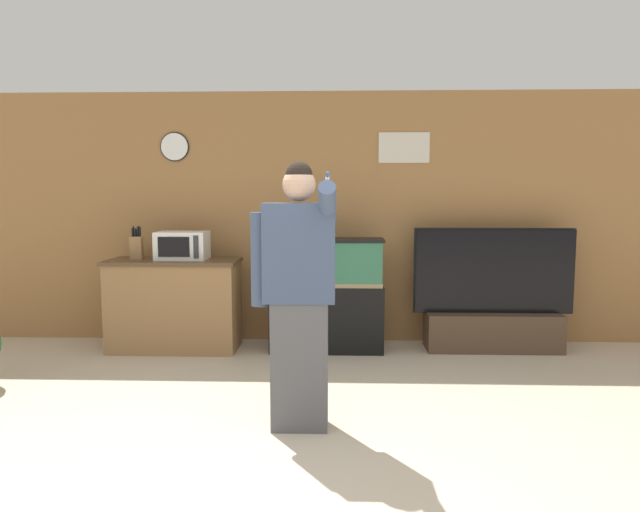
# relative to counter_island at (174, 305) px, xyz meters

# --- Properties ---
(ground_plane) EXTENTS (18.00, 18.00, 0.00)m
(ground_plane) POSITION_rel_counter_island_xyz_m (1.44, -2.73, -0.46)
(ground_plane) COLOR beige
(wall_back_paneled) EXTENTS (10.00, 0.08, 2.60)m
(wall_back_paneled) POSITION_rel_counter_island_xyz_m (1.44, 0.45, 0.85)
(wall_back_paneled) COLOR olive
(wall_back_paneled) RESTS_ON ground_plane
(counter_island) EXTENTS (1.29, 0.56, 0.91)m
(counter_island) POSITION_rel_counter_island_xyz_m (0.00, 0.00, 0.00)
(counter_island) COLOR olive
(counter_island) RESTS_ON ground_plane
(microwave) EXTENTS (0.49, 0.33, 0.28)m
(microwave) POSITION_rel_counter_island_xyz_m (0.09, 0.03, 0.59)
(microwave) COLOR white
(microwave) RESTS_ON counter_island
(knife_block) EXTENTS (0.11, 0.09, 0.33)m
(knife_block) POSITION_rel_counter_island_xyz_m (-0.37, 0.01, 0.58)
(knife_block) COLOR olive
(knife_block) RESTS_ON counter_island
(aquarium_on_stand) EXTENTS (1.11, 0.37, 1.12)m
(aquarium_on_stand) POSITION_rel_counter_island_xyz_m (1.52, 0.01, 0.11)
(aquarium_on_stand) COLOR black
(aquarium_on_stand) RESTS_ON ground_plane
(tv_on_stand) EXTENTS (1.58, 0.40, 1.22)m
(tv_on_stand) POSITION_rel_counter_island_xyz_m (3.17, 0.10, -0.10)
(tv_on_stand) COLOR #4C3828
(tv_on_stand) RESTS_ON ground_plane
(person_standing) EXTENTS (0.55, 0.42, 1.76)m
(person_standing) POSITION_rel_counter_island_xyz_m (1.37, -1.89, 0.46)
(person_standing) COLOR #515156
(person_standing) RESTS_ON ground_plane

